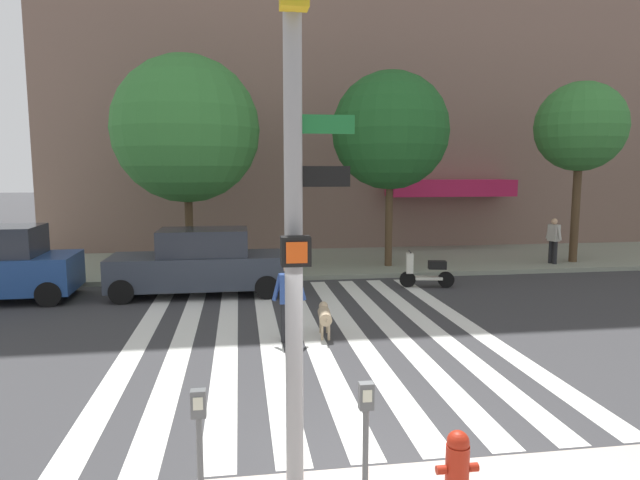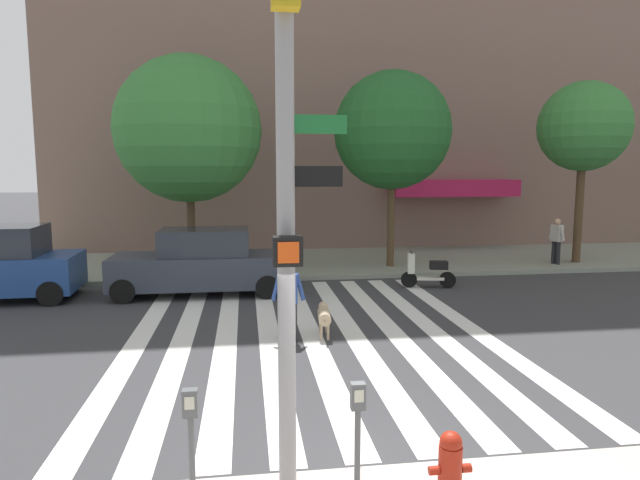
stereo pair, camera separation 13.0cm
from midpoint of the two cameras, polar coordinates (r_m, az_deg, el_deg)
name	(u,v)px [view 2 (the right image)]	position (r m, az deg, el deg)	size (l,w,h in m)	color
ground_plane	(318,333)	(12.00, 0.16, -9.68)	(160.00, 160.00, 0.00)	#353538
sidewalk_far	(288,263)	(20.37, -3.23, -2.39)	(80.00, 6.00, 0.15)	gray
crosswalk_stripes	(311,333)	(11.98, -0.67, -9.70)	(7.65, 10.71, 0.01)	silver
traffic_light_pole	(287,169)	(5.26, -2.80, 7.42)	(0.74, 0.46, 5.80)	gray
fire_hydrant	(450,468)	(6.12, 14.08, -22.16)	(0.44, 0.32, 0.76)	maroon
parking_meter_curbside	(191,439)	(5.51, -12.62, -19.62)	(0.14, 0.11, 1.36)	#515456
parking_meter_second_along	(358,431)	(5.55, 4.66, -19.28)	(0.14, 0.11, 1.36)	#515456
parked_car_behind_first	(200,263)	(15.78, -12.18, -2.39)	(4.78, 1.88, 1.87)	#2E3541
parked_scooter	(428,272)	(16.68, 11.48, -3.30)	(1.62, 0.60, 1.11)	black
street_tree_nearest	(188,130)	(18.90, -13.40, 11.16)	(4.84, 4.84, 7.11)	#4C3823
street_tree_middle	(392,131)	(19.21, 7.77, 11.24)	(4.04, 4.04, 6.72)	#4C3823
street_tree_further	(584,127)	(21.99, 26.03, 10.55)	(3.19, 3.19, 6.50)	#4C3823
pedestrian_dog_walker	(288,298)	(11.18, -3.00, -6.06)	(0.71, 0.27, 1.64)	black
dog_on_leash	(324,315)	(11.69, 0.74, -7.89)	(0.33, 1.13, 0.65)	tan
pedestrian_bystander	(557,238)	(21.32, 23.66, 0.15)	(0.34, 0.70, 1.64)	black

